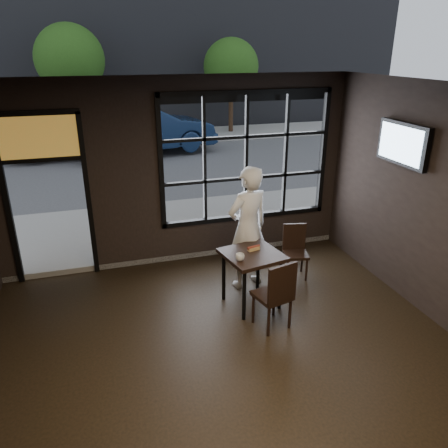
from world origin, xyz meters
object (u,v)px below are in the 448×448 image
object	(u,v)px
cafe_table	(252,279)
navy_car	(145,129)
chair_near	(272,293)
man	(248,228)

from	to	relation	value
cafe_table	navy_car	size ratio (longest dim) A/B	0.17
cafe_table	chair_near	size ratio (longest dim) A/B	0.83
cafe_table	chair_near	world-z (taller)	chair_near
cafe_table	chair_near	xyz separation A→B (m)	(0.08, -0.60, 0.09)
navy_car	chair_near	bearing A→B (deg)	171.35
cafe_table	chair_near	bearing A→B (deg)	-93.77
chair_near	navy_car	world-z (taller)	navy_car
man	navy_car	world-z (taller)	man
navy_car	cafe_table	bearing A→B (deg)	171.02
chair_near	man	size ratio (longest dim) A/B	0.52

